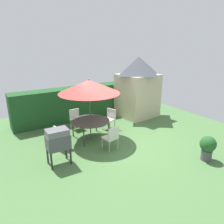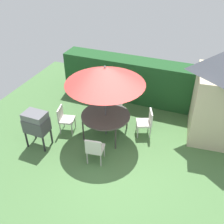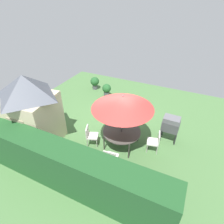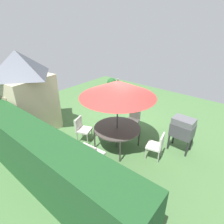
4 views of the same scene
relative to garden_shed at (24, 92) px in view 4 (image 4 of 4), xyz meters
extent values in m
plane|color=#47703D|center=(-2.63, -2.26, -1.58)|extent=(11.00, 11.00, 0.00)
cube|color=#1E4C23|center=(-2.63, 1.24, -0.76)|extent=(6.82, 0.87, 1.64)
cube|color=#C6B793|center=(0.00, 0.00, -0.47)|extent=(1.99, 1.87, 2.21)
pyramid|color=#4C515B|center=(0.00, 0.00, 1.07)|extent=(2.11, 1.99, 0.88)
cube|color=gray|center=(-0.09, 0.85, -0.72)|extent=(0.76, 0.11, 1.73)
cylinder|color=#47423D|center=(-3.39, -1.29, -0.83)|extent=(1.55, 1.55, 0.04)
cylinder|color=#3C3834|center=(-3.93, -1.83, -1.21)|extent=(0.05, 0.05, 0.73)
cylinder|color=#3C3834|center=(-2.85, -1.83, -1.21)|extent=(0.05, 0.05, 0.73)
cylinder|color=#3C3834|center=(-3.93, -0.75, -1.21)|extent=(0.05, 0.05, 0.73)
cylinder|color=#3C3834|center=(-2.85, -0.75, -1.21)|extent=(0.05, 0.05, 0.73)
cylinder|color=#4C4C51|center=(-3.39, -1.29, -0.38)|extent=(0.04, 0.04, 2.40)
cone|color=#B73833|center=(-3.39, -1.29, 0.57)|extent=(2.38, 2.38, 0.50)
sphere|color=#4C4C51|center=(-3.39, -1.29, 0.85)|extent=(0.06, 0.06, 0.06)
cube|color=#47474C|center=(-5.12, -2.52, -0.81)|extent=(0.71, 0.51, 0.45)
cube|color=slate|center=(-5.12, -2.52, -0.48)|extent=(0.67, 0.49, 0.20)
cylinder|color=#262628|center=(-5.43, -2.73, -1.31)|extent=(0.06, 0.06, 0.55)
cylinder|color=#262628|center=(-4.81, -2.73, -1.31)|extent=(0.06, 0.06, 0.55)
cylinder|color=#262628|center=(-5.43, -2.31, -1.31)|extent=(0.06, 0.06, 0.55)
cylinder|color=#262628|center=(-4.81, -2.31, -1.31)|extent=(0.06, 0.06, 0.55)
cube|color=silver|center=(-3.49, -0.11, -1.13)|extent=(0.50, 0.50, 0.06)
cube|color=silver|center=(-3.51, 0.10, -0.91)|extent=(0.46, 0.09, 0.45)
cylinder|color=#AFABA3|center=(-3.31, 0.10, -1.36)|extent=(0.04, 0.04, 0.45)
cylinder|color=#AFABA3|center=(-3.71, 0.07, -1.36)|extent=(0.04, 0.04, 0.45)
cylinder|color=#AFABA3|center=(-3.28, -0.30, -1.36)|extent=(0.04, 0.04, 0.45)
cylinder|color=#AFABA3|center=(-3.67, -0.33, -1.36)|extent=(0.04, 0.04, 0.45)
cube|color=silver|center=(-4.65, -1.58, -1.13)|extent=(0.55, 0.55, 0.06)
cube|color=silver|center=(-4.85, -1.62, -0.91)|extent=(0.15, 0.46, 0.45)
cylinder|color=#AFABA3|center=(-4.89, -1.43, -1.36)|extent=(0.04, 0.04, 0.45)
cylinder|color=#AFABA3|center=(-4.80, -1.82, -1.36)|extent=(0.04, 0.04, 0.45)
cylinder|color=#AFABA3|center=(-4.50, -1.34, -1.36)|extent=(0.04, 0.04, 0.45)
cylinder|color=#AFABA3|center=(-4.41, -1.73, -1.36)|extent=(0.04, 0.04, 0.45)
cube|color=silver|center=(-3.20, -2.50, -1.13)|extent=(0.52, 0.52, 0.06)
cube|color=silver|center=(-3.17, -2.71, -0.91)|extent=(0.46, 0.12, 0.45)
cylinder|color=#AFABA3|center=(-3.37, -2.73, -1.36)|extent=(0.04, 0.04, 0.45)
cylinder|color=#AFABA3|center=(-2.98, -2.67, -1.36)|extent=(0.04, 0.04, 0.45)
cylinder|color=#AFABA3|center=(-3.43, -2.33, -1.36)|extent=(0.04, 0.04, 0.45)
cylinder|color=#AFABA3|center=(-3.04, -2.27, -1.36)|extent=(0.04, 0.04, 0.45)
cube|color=silver|center=(-2.25, -0.83, -1.13)|extent=(0.60, 0.60, 0.06)
cube|color=silver|center=(-2.06, -0.75, -0.91)|extent=(0.22, 0.45, 0.45)
cylinder|color=#AFABA3|center=(-1.99, -0.94, -1.36)|extent=(0.04, 0.04, 0.45)
cylinder|color=#AFABA3|center=(-2.14, -0.57, -1.36)|extent=(0.04, 0.04, 0.45)
cylinder|color=#AFABA3|center=(-2.36, -1.09, -1.36)|extent=(0.04, 0.04, 0.45)
cylinder|color=#AFABA3|center=(-2.51, -0.72, -1.36)|extent=(0.04, 0.04, 0.45)
cylinder|color=#4C4C51|center=(-0.88, -4.87, -1.40)|extent=(0.35, 0.35, 0.36)
sphere|color=#235628|center=(-0.88, -4.87, -1.00)|extent=(0.53, 0.53, 0.53)
cylinder|color=#4C4C51|center=(0.32, -5.49, -1.43)|extent=(0.32, 0.32, 0.31)
sphere|color=#235628|center=(0.32, -5.49, -1.03)|extent=(0.56, 0.56, 0.56)
camera|label=1|loc=(-6.90, -8.60, 2.16)|focal=34.40mm
camera|label=2|loc=(-0.76, -7.48, 3.93)|focal=41.84mm
camera|label=3|loc=(-5.59, 4.22, 4.07)|focal=29.96mm
camera|label=4|loc=(-6.66, 2.94, 2.45)|focal=30.03mm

